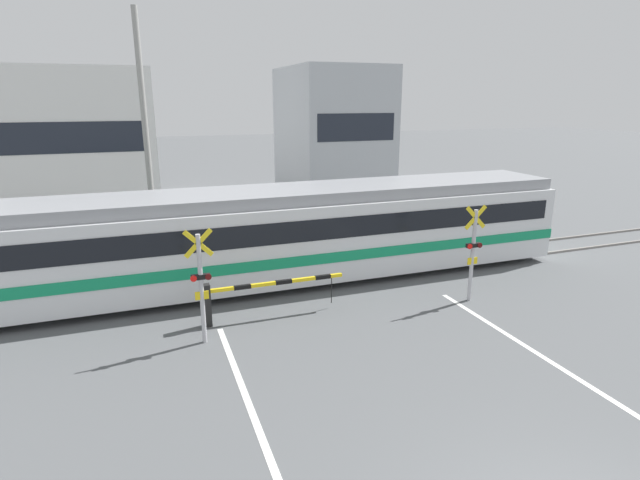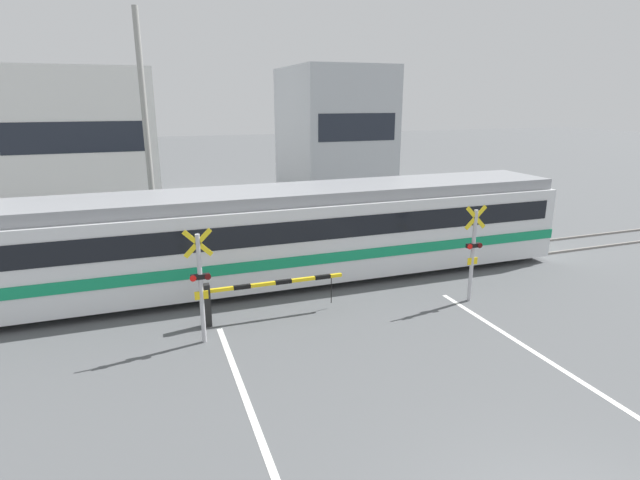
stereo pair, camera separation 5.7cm
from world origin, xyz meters
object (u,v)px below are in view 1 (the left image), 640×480
object	(u,v)px
crossing_signal_right	(473,249)
commuter_train	(285,232)
crossing_barrier_far	(349,229)
crossing_barrier_near	(244,294)
crossing_signal_left	(201,282)
pedestrian	(258,218)

from	to	relation	value
crossing_signal_right	commuter_train	bearing A→B (deg)	142.56
crossing_barrier_far	crossing_signal_right	bearing A→B (deg)	-79.40
crossing_barrier_near	crossing_signal_left	xyz separation A→B (m)	(-1.16, -0.89, 0.80)
crossing_barrier_far	crossing_signal_left	xyz separation A→B (m)	(-6.46, -6.22, 0.80)
commuter_train	pedestrian	xyz separation A→B (m)	(0.23, 4.73, -0.61)
commuter_train	crossing_barrier_far	bearing A→B (deg)	38.69
commuter_train	crossing_barrier_near	bearing A→B (deg)	-125.86
commuter_train	crossing_barrier_near	size ratio (longest dim) A/B	4.93
crossing_barrier_near	crossing_signal_left	size ratio (longest dim) A/B	1.35
crossing_barrier_near	crossing_barrier_far	size ratio (longest dim) A/B	1.00
crossing_signal_left	pedestrian	world-z (taller)	crossing_signal_left
crossing_signal_left	crossing_barrier_far	bearing A→B (deg)	43.95
crossing_signal_left	pedestrian	distance (m)	8.88
crossing_barrier_near	crossing_barrier_far	xyz separation A→B (m)	(5.29, 5.34, 0.00)
crossing_barrier_far	crossing_signal_left	world-z (taller)	crossing_signal_left
crossing_signal_left	crossing_signal_right	size ratio (longest dim) A/B	1.00
crossing_barrier_near	crossing_signal_right	size ratio (longest dim) A/B	1.35
commuter_train	crossing_signal_left	distance (m)	4.64
crossing_barrier_near	pedestrian	xyz separation A→B (m)	(2.11, 7.34, 0.24)
crossing_barrier_far	crossing_barrier_near	bearing A→B (deg)	-134.75
commuter_train	crossing_signal_left	size ratio (longest dim) A/B	6.67
crossing_barrier_far	pedestrian	xyz separation A→B (m)	(-3.18, 2.01, 0.24)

